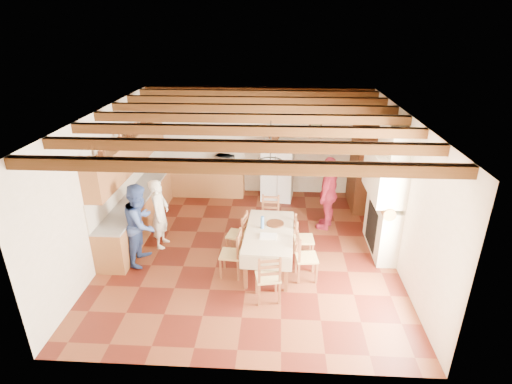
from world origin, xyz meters
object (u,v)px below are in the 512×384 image
chair_left_far (237,234)px  person_woman_red (328,193)px  dining_table (269,235)px  chair_left_near (231,253)px  person_man (160,213)px  microwave (224,160)px  chair_end_far (270,217)px  chair_right_far (304,238)px  chair_right_near (307,257)px  person_woman_blue (141,224)px  chair_end_near (268,276)px  refrigerator (278,170)px  hutch (363,165)px

chair_left_far → person_woman_red: size_ratio=0.54×
dining_table → chair_left_far: chair_left_far is taller
chair_left_near → person_woman_red: (2.07, 2.08, 0.41)m
person_man → microwave: 3.05m
chair_end_far → person_man: (-2.38, -0.56, 0.30)m
person_man → person_woman_red: bearing=-70.9°
chair_left_near → chair_right_far: size_ratio=1.00×
dining_table → chair_right_near: bearing=-28.3°
chair_left_near → chair_left_far: same height
chair_end_far → microwave: microwave is taller
chair_right_near → chair_end_far: same height
dining_table → chair_left_near: chair_left_near is taller
person_woman_blue → chair_end_near: bearing=-109.5°
chair_end_near → microwave: 4.81m
chair_right_near → person_woman_blue: 3.37m
chair_left_near → dining_table: bearing=120.4°
refrigerator → person_woman_blue: size_ratio=0.97×
person_man → person_woman_blue: person_woman_blue is taller
chair_left_near → person_woman_red: size_ratio=0.54×
hutch → microwave: 3.72m
chair_left_far → chair_right_near: (1.42, -0.81, 0.00)m
hutch → refrigerator: bearing=170.7°
chair_left_far → chair_right_far: same height
chair_end_near → chair_end_far: same height
person_woman_red → chair_left_far: bearing=-34.0°
refrigerator → chair_end_far: (-0.15, -2.12, -0.35)m
dining_table → microwave: bearing=110.9°
refrigerator → chair_right_far: refrigerator is taller
person_woman_blue → person_woman_red: person_woman_red is taller
chair_right_far → microwave: size_ratio=1.98×
person_man → refrigerator: bearing=-40.0°
chair_right_far → chair_left_far: bearing=82.3°
chair_end_near → chair_end_far: 2.28m
chair_left_far → person_man: (-1.70, 0.25, 0.30)m
chair_right_near → chair_right_far: 0.70m
refrigerator → chair_left_far: refrigerator is taller
person_man → chair_end_far: bearing=-73.6°
hutch → chair_end_far: bearing=-143.1°
dining_table → chair_left_near: 0.85m
dining_table → hutch: bearing=51.9°
chair_end_near → person_woman_red: 3.11m
hutch → person_woman_blue: hutch is taller
chair_right_far → chair_end_far: (-0.72, 0.91, 0.00)m
hutch → person_woman_blue: (-4.93, -2.94, -0.30)m
refrigerator → chair_right_near: 3.80m
chair_right_near → dining_table: bearing=55.5°
person_woman_red → microwave: 3.24m
chair_right_near → chair_left_far: bearing=54.3°
chair_left_far → chair_right_near: size_ratio=1.00×
person_woman_blue → hutch: bearing=-55.7°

